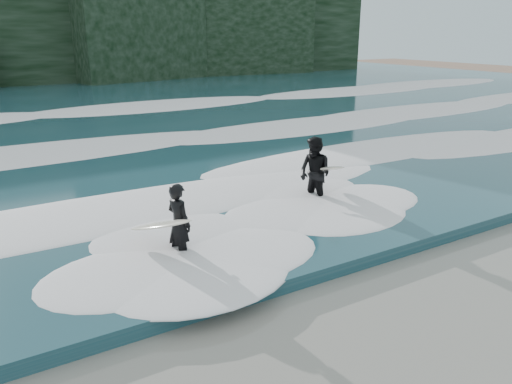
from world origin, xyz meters
TOP-DOWN VIEW (x-y plane):
  - ground at (0.00, 0.00)m, footprint 120.00×120.00m
  - sea at (0.00, 29.00)m, footprint 90.00×52.00m
  - headland at (0.00, 46.00)m, footprint 70.00×9.00m
  - foam_near at (0.00, 9.00)m, footprint 60.00×3.20m
  - foam_mid at (0.00, 16.00)m, footprint 60.00×4.00m
  - foam_far at (0.00, 25.00)m, footprint 60.00×4.80m
  - surfer_left at (-2.65, 5.31)m, footprint 1.24×1.86m
  - surfer_right at (1.90, 6.52)m, footprint 1.49×2.14m

SIDE VIEW (x-z plane):
  - ground at x=0.00m, z-range 0.00..0.00m
  - sea at x=0.00m, z-range 0.00..0.30m
  - foam_near at x=0.00m, z-range 0.30..0.50m
  - foam_mid at x=0.00m, z-range 0.30..0.54m
  - foam_far at x=0.00m, z-range 0.30..0.60m
  - surfer_left at x=-2.65m, z-range 0.01..1.73m
  - surfer_right at x=1.90m, z-range 0.01..1.97m
  - headland at x=0.00m, z-range 0.00..10.00m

